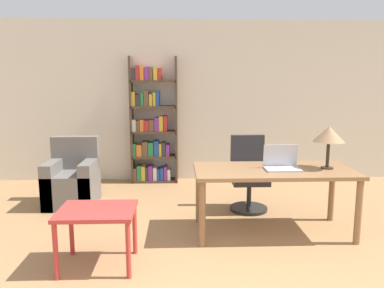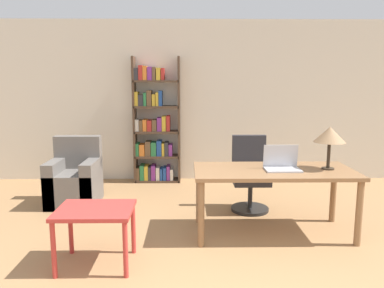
{
  "view_description": "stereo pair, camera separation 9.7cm",
  "coord_description": "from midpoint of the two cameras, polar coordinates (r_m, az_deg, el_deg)",
  "views": [
    {
      "loc": [
        -0.29,
        -1.88,
        1.68
      ],
      "look_at": [
        -0.13,
        2.3,
        0.98
      ],
      "focal_mm": 35.0,
      "sensor_mm": 36.0,
      "label": 1
    },
    {
      "loc": [
        -0.19,
        -1.88,
        1.68
      ],
      "look_at": [
        -0.13,
        2.3,
        0.98
      ],
      "focal_mm": 35.0,
      "sensor_mm": 36.0,
      "label": 2
    }
  ],
  "objects": [
    {
      "name": "table_lamp",
      "position": [
        4.33,
        19.55,
        1.32
      ],
      "size": [
        0.34,
        0.34,
        0.47
      ],
      "color": "#2D2319",
      "rests_on": "desk"
    },
    {
      "name": "armchair",
      "position": [
        5.45,
        -18.22,
        -5.52
      ],
      "size": [
        0.65,
        0.67,
        0.92
      ],
      "color": "#66605B",
      "rests_on": "ground_plane"
    },
    {
      "name": "desk",
      "position": [
        4.24,
        11.68,
        -4.93
      ],
      "size": [
        1.74,
        0.8,
        0.73
      ],
      "color": "olive",
      "rests_on": "ground_plane"
    },
    {
      "name": "bookshelf",
      "position": [
        6.29,
        -6.66,
        2.49
      ],
      "size": [
        0.78,
        0.28,
        2.09
      ],
      "color": "#4C3828",
      "rests_on": "ground_plane"
    },
    {
      "name": "wall_back",
      "position": [
        6.42,
        0.0,
        6.51
      ],
      "size": [
        8.0,
        0.06,
        2.7
      ],
      "color": "beige",
      "rests_on": "ground_plane"
    },
    {
      "name": "side_table_blue",
      "position": [
        3.57,
        -15.04,
        -10.76
      ],
      "size": [
        0.69,
        0.55,
        0.55
      ],
      "color": "#B2332D",
      "rests_on": "ground_plane"
    },
    {
      "name": "laptop",
      "position": [
        4.21,
        12.87,
        -2.99
      ],
      "size": [
        0.38,
        0.25,
        0.26
      ],
      "color": "#B2B2B7",
      "rests_on": "desk"
    },
    {
      "name": "office_chair",
      "position": [
        5.03,
        8.05,
        -4.81
      ],
      "size": [
        0.49,
        0.49,
        0.98
      ],
      "color": "black",
      "rests_on": "ground_plane"
    }
  ]
}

